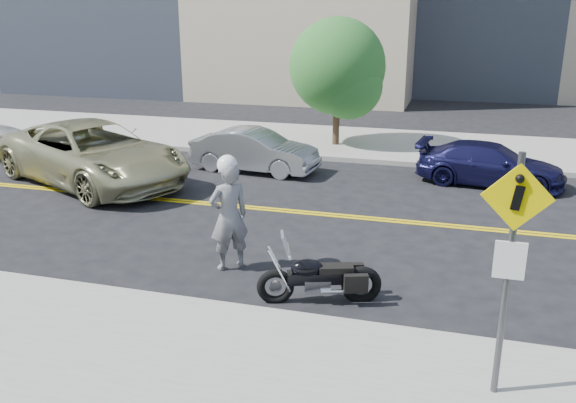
# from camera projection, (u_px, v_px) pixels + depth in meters

# --- Properties ---
(ground_plane) EXTENTS (120.00, 120.00, 0.00)m
(ground_plane) POSITION_uv_depth(u_px,v_px,m) (297.00, 212.00, 14.37)
(ground_plane) COLOR black
(ground_plane) RESTS_ON ground
(sidewalk_near) EXTENTS (60.00, 5.00, 0.15)m
(sidewalk_near) POSITION_uv_depth(u_px,v_px,m) (138.00, 396.00, 7.49)
(sidewalk_near) COLOR #9E9B91
(sidewalk_near) RESTS_ON ground_plane
(sidewalk_far) EXTENTS (60.00, 5.00, 0.15)m
(sidewalk_far) POSITION_uv_depth(u_px,v_px,m) (353.00, 143.00, 21.21)
(sidewalk_far) COLOR #9E9B91
(sidewalk_far) RESTS_ON ground_plane
(pedestrian_sign) EXTENTS (0.78, 0.08, 3.00)m
(pedestrian_sign) POSITION_uv_depth(u_px,v_px,m) (510.00, 255.00, 6.89)
(pedestrian_sign) COLOR #4C4C51
(pedestrian_sign) RESTS_ON sidewalk_near
(motorcyclist) EXTENTS (0.87, 0.85, 2.15)m
(motorcyclist) POSITION_uv_depth(u_px,v_px,m) (229.00, 213.00, 11.00)
(motorcyclist) COLOR silver
(motorcyclist) RESTS_ON ground
(motorcycle) EXTENTS (2.06, 1.20, 1.20)m
(motorcycle) POSITION_uv_depth(u_px,v_px,m) (320.00, 268.00, 9.87)
(motorcycle) COLOR black
(motorcycle) RESTS_ON ground
(suv) EXTENTS (6.60, 5.02, 1.67)m
(suv) POSITION_uv_depth(u_px,v_px,m) (93.00, 153.00, 16.44)
(suv) COLOR tan
(suv) RESTS_ON ground
(parked_car_silver) EXTENTS (3.85, 1.71, 1.23)m
(parked_car_silver) POSITION_uv_depth(u_px,v_px,m) (254.00, 151.00, 17.73)
(parked_car_silver) COLOR gray
(parked_car_silver) RESTS_ON ground
(parked_car_blue) EXTENTS (4.06, 2.08, 1.13)m
(parked_car_blue) POSITION_uv_depth(u_px,v_px,m) (490.00, 164.00, 16.41)
(parked_car_blue) COLOR #161541
(parked_car_blue) RESTS_ON ground
(tree_far_a) EXTENTS (3.16, 3.16, 4.32)m
(tree_far_a) POSITION_uv_depth(u_px,v_px,m) (337.00, 67.00, 19.91)
(tree_far_a) COLOR #382619
(tree_far_a) RESTS_ON ground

